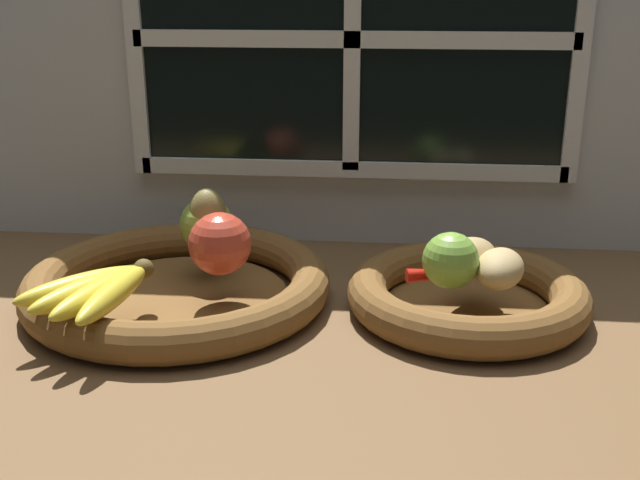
{
  "coord_description": "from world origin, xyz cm",
  "views": [
    {
      "loc": [
        6.08,
        -85.15,
        39.65
      ],
      "look_at": [
        -2.33,
        3.21,
        8.96
      ],
      "focal_mm": 43.06,
      "sensor_mm": 36.0,
      "label": 1
    }
  ],
  "objects_px": {
    "fruit_bowl_left": "(178,285)",
    "apple_green_back": "(207,224)",
    "potato_large": "(470,257)",
    "potato_small": "(500,269)",
    "banana_bunch_front": "(97,289)",
    "chili_pepper": "(460,273)",
    "fruit_bowl_right": "(467,296)",
    "pear_brown": "(208,220)",
    "lime_near": "(451,260)",
    "apple_red_right": "(220,244)"
  },
  "relations": [
    {
      "from": "fruit_bowl_left",
      "to": "lime_near",
      "type": "bearing_deg",
      "value": -6.54
    },
    {
      "from": "fruit_bowl_left",
      "to": "potato_small",
      "type": "bearing_deg",
      "value": -4.62
    },
    {
      "from": "apple_green_back",
      "to": "chili_pepper",
      "type": "xyz_separation_m",
      "value": [
        0.33,
        -0.08,
        -0.03
      ]
    },
    {
      "from": "fruit_bowl_left",
      "to": "potato_small",
      "type": "relative_size",
      "value": 4.77
    },
    {
      "from": "potato_small",
      "to": "fruit_bowl_left",
      "type": "bearing_deg",
      "value": 175.38
    },
    {
      "from": "lime_near",
      "to": "chili_pepper",
      "type": "xyz_separation_m",
      "value": [
        0.01,
        0.02,
        -0.02
      ]
    },
    {
      "from": "potato_large",
      "to": "lime_near",
      "type": "relative_size",
      "value": 1.17
    },
    {
      "from": "pear_brown",
      "to": "lime_near",
      "type": "height_order",
      "value": "pear_brown"
    },
    {
      "from": "fruit_bowl_left",
      "to": "apple_red_right",
      "type": "xyz_separation_m",
      "value": [
        0.06,
        -0.02,
        0.07
      ]
    },
    {
      "from": "potato_large",
      "to": "apple_green_back",
      "type": "bearing_deg",
      "value": 169.51
    },
    {
      "from": "apple_red_right",
      "to": "lime_near",
      "type": "height_order",
      "value": "apple_red_right"
    },
    {
      "from": "apple_red_right",
      "to": "potato_small",
      "type": "height_order",
      "value": "apple_red_right"
    },
    {
      "from": "fruit_bowl_left",
      "to": "chili_pepper",
      "type": "bearing_deg",
      "value": -2.59
    },
    {
      "from": "apple_red_right",
      "to": "apple_green_back",
      "type": "xyz_separation_m",
      "value": [
        -0.04,
        0.08,
        -0.0
      ]
    },
    {
      "from": "fruit_bowl_left",
      "to": "pear_brown",
      "type": "distance_m",
      "value": 0.09
    },
    {
      "from": "pear_brown",
      "to": "banana_bunch_front",
      "type": "height_order",
      "value": "pear_brown"
    },
    {
      "from": "banana_bunch_front",
      "to": "potato_large",
      "type": "xyz_separation_m",
      "value": [
        0.42,
        0.12,
        0.01
      ]
    },
    {
      "from": "fruit_bowl_right",
      "to": "banana_bunch_front",
      "type": "bearing_deg",
      "value": -164.45
    },
    {
      "from": "fruit_bowl_left",
      "to": "apple_green_back",
      "type": "distance_m",
      "value": 0.09
    },
    {
      "from": "fruit_bowl_left",
      "to": "lime_near",
      "type": "relative_size",
      "value": 5.84
    },
    {
      "from": "banana_bunch_front",
      "to": "potato_small",
      "type": "relative_size",
      "value": 2.08
    },
    {
      "from": "lime_near",
      "to": "apple_red_right",
      "type": "bearing_deg",
      "value": 176.4
    },
    {
      "from": "apple_red_right",
      "to": "pear_brown",
      "type": "distance_m",
      "value": 0.09
    },
    {
      "from": "pear_brown",
      "to": "chili_pepper",
      "type": "xyz_separation_m",
      "value": [
        0.32,
        -0.07,
        -0.03
      ]
    },
    {
      "from": "apple_green_back",
      "to": "chili_pepper",
      "type": "relative_size",
      "value": 0.54
    },
    {
      "from": "fruit_bowl_right",
      "to": "apple_green_back",
      "type": "xyz_separation_m",
      "value": [
        -0.34,
        0.06,
        0.06
      ]
    },
    {
      "from": "apple_red_right",
      "to": "potato_large",
      "type": "xyz_separation_m",
      "value": [
        0.3,
        0.02,
        -0.01
      ]
    },
    {
      "from": "pear_brown",
      "to": "potato_large",
      "type": "height_order",
      "value": "pear_brown"
    },
    {
      "from": "apple_red_right",
      "to": "potato_large",
      "type": "distance_m",
      "value": 0.3
    },
    {
      "from": "banana_bunch_front",
      "to": "chili_pepper",
      "type": "xyz_separation_m",
      "value": [
        0.41,
        0.1,
        -0.01
      ]
    },
    {
      "from": "potato_large",
      "to": "potato_small",
      "type": "distance_m",
      "value": 0.05
    },
    {
      "from": "fruit_bowl_left",
      "to": "lime_near",
      "type": "height_order",
      "value": "lime_near"
    },
    {
      "from": "banana_bunch_front",
      "to": "potato_large",
      "type": "height_order",
      "value": "potato_large"
    },
    {
      "from": "apple_green_back",
      "to": "lime_near",
      "type": "xyz_separation_m",
      "value": [
        0.31,
        -0.1,
        -0.0
      ]
    },
    {
      "from": "banana_bunch_front",
      "to": "potato_small",
      "type": "bearing_deg",
      "value": 10.65
    },
    {
      "from": "apple_green_back",
      "to": "fruit_bowl_right",
      "type": "bearing_deg",
      "value": -10.49
    },
    {
      "from": "banana_bunch_front",
      "to": "potato_large",
      "type": "relative_size",
      "value": 2.17
    },
    {
      "from": "fruit_bowl_left",
      "to": "banana_bunch_front",
      "type": "distance_m",
      "value": 0.14
    },
    {
      "from": "potato_small",
      "to": "chili_pepper",
      "type": "distance_m",
      "value": 0.05
    },
    {
      "from": "lime_near",
      "to": "chili_pepper",
      "type": "height_order",
      "value": "lime_near"
    },
    {
      "from": "potato_large",
      "to": "fruit_bowl_right",
      "type": "bearing_deg",
      "value": 90.0
    },
    {
      "from": "fruit_bowl_right",
      "to": "potato_large",
      "type": "distance_m",
      "value": 0.05
    },
    {
      "from": "fruit_bowl_left",
      "to": "apple_green_back",
      "type": "xyz_separation_m",
      "value": [
        0.03,
        0.06,
        0.06
      ]
    },
    {
      "from": "fruit_bowl_right",
      "to": "banana_bunch_front",
      "type": "relative_size",
      "value": 1.75
    },
    {
      "from": "lime_near",
      "to": "potato_large",
      "type": "bearing_deg",
      "value": 56.31
    },
    {
      "from": "potato_large",
      "to": "chili_pepper",
      "type": "distance_m",
      "value": 0.02
    },
    {
      "from": "fruit_bowl_right",
      "to": "chili_pepper",
      "type": "xyz_separation_m",
      "value": [
        -0.01,
        -0.02,
        0.04
      ]
    },
    {
      "from": "potato_large",
      "to": "fruit_bowl_left",
      "type": "bearing_deg",
      "value": 180.0
    },
    {
      "from": "potato_large",
      "to": "chili_pepper",
      "type": "relative_size",
      "value": 0.6
    },
    {
      "from": "fruit_bowl_left",
      "to": "fruit_bowl_right",
      "type": "bearing_deg",
      "value": 0.0
    }
  ]
}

